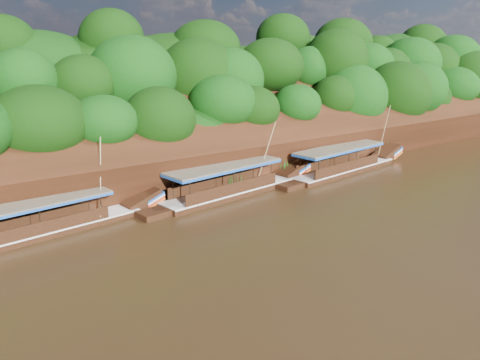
% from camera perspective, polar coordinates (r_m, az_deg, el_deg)
% --- Properties ---
extents(ground, '(160.00, 160.00, 0.00)m').
position_cam_1_polar(ground, '(34.24, 7.72, -4.75)').
color(ground, black).
rests_on(ground, ground).
extents(riverbank, '(120.00, 30.06, 19.40)m').
position_cam_1_polar(riverbank, '(51.92, -9.73, 4.37)').
color(riverbank, black).
rests_on(riverbank, ground).
extents(boat_0, '(16.71, 4.07, 6.83)m').
position_cam_1_polar(boat_0, '(48.29, 13.16, 1.77)').
color(boat_0, black).
rests_on(boat_0, ground).
extents(boat_1, '(15.99, 4.13, 6.50)m').
position_cam_1_polar(boat_1, '(39.72, -0.08, -0.77)').
color(boat_1, black).
rests_on(boat_1, ground).
extents(boat_2, '(15.24, 3.84, 6.33)m').
position_cam_1_polar(boat_2, '(33.95, -21.09, -4.92)').
color(boat_2, black).
rests_on(boat_2, ground).
extents(reeds, '(50.30, 2.47, 2.13)m').
position_cam_1_polar(reeds, '(39.37, -4.82, -0.58)').
color(reeds, '#1D5A16').
rests_on(reeds, ground).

